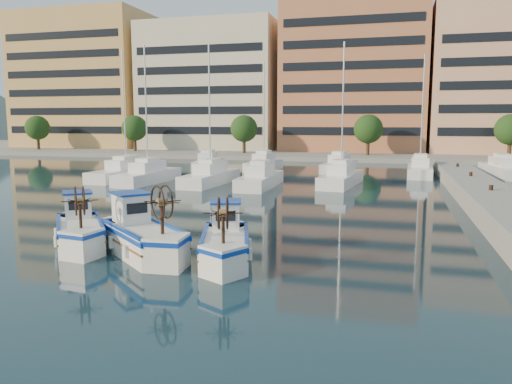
% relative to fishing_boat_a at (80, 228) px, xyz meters
% --- Properties ---
extents(ground, '(300.00, 300.00, 0.00)m').
position_rel_fishing_boat_a_xyz_m(ground, '(5.39, -0.19, -0.76)').
color(ground, '#1A3744').
rests_on(ground, ground).
extents(waterfront, '(180.00, 40.00, 25.60)m').
position_rel_fishing_boat_a_xyz_m(waterfront, '(14.62, 64.85, 10.34)').
color(waterfront, gray).
rests_on(waterfront, ground).
extents(yacht_marina, '(36.58, 22.80, 11.50)m').
position_rel_fishing_boat_a_xyz_m(yacht_marina, '(2.99, 27.57, -0.23)').
color(yacht_marina, white).
rests_on(yacht_marina, ground).
extents(fishing_boat_a, '(3.97, 4.46, 2.76)m').
position_rel_fishing_boat_a_xyz_m(fishing_boat_a, '(0.00, 0.00, 0.00)').
color(fishing_boat_a, white).
rests_on(fishing_boat_a, ground).
extents(fishing_boat_b, '(4.73, 4.46, 2.99)m').
position_rel_fishing_boat_a_xyz_m(fishing_boat_b, '(3.25, -0.64, 0.06)').
color(fishing_boat_b, white).
rests_on(fishing_boat_b, ground).
extents(fishing_boat_c, '(2.87, 4.45, 2.70)m').
position_rel_fishing_boat_a_xyz_m(fishing_boat_c, '(6.68, -0.50, -0.02)').
color(fishing_boat_c, white).
rests_on(fishing_boat_c, ground).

